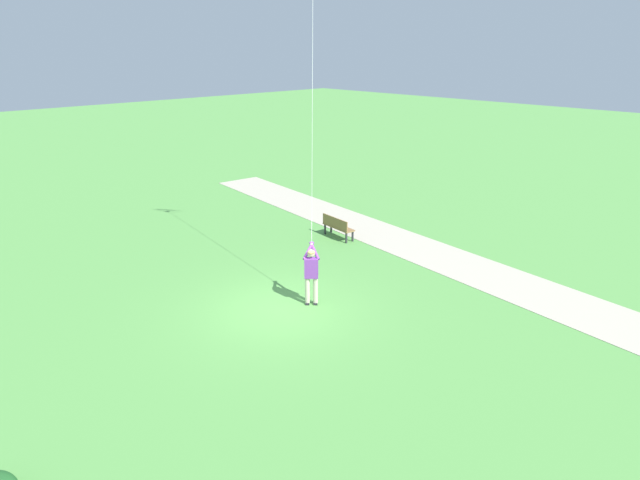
# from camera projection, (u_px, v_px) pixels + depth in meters

# --- Properties ---
(ground_plane) EXTENTS (120.00, 120.00, 0.00)m
(ground_plane) POSITION_uv_depth(u_px,v_px,m) (281.00, 309.00, 15.69)
(ground_plane) COLOR #569947
(walkway_path) EXTENTS (5.93, 32.07, 0.02)m
(walkway_path) POSITION_uv_depth(u_px,v_px,m) (465.00, 266.00, 18.66)
(walkway_path) COLOR #B7AD99
(walkway_path) RESTS_ON ground
(person_kite_flyer) EXTENTS (0.59, 0.59, 1.83)m
(person_kite_flyer) POSITION_uv_depth(u_px,v_px,m) (311.00, 271.00, 15.65)
(person_kite_flyer) COLOR #232328
(person_kite_flyer) RESTS_ON ground
(park_bench_near_walkway) EXTENTS (0.60, 1.54, 0.88)m
(park_bench_near_walkway) POSITION_uv_depth(u_px,v_px,m) (337.00, 226.00, 21.26)
(park_bench_near_walkway) COLOR olive
(park_bench_near_walkway) RESTS_ON ground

